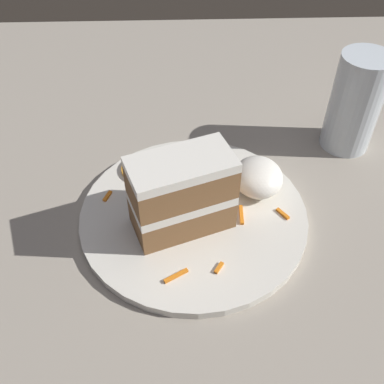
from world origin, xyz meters
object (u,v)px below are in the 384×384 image
(drinking_glass, at_px, (353,109))
(plate, at_px, (192,215))
(cake_slice, at_px, (182,194))
(orange_garnish, at_px, (143,168))
(cream_dollop, at_px, (258,177))

(drinking_glass, bearing_deg, plate, 121.32)
(cake_slice, bearing_deg, orange_garnish, 7.97)
(cream_dollop, relative_size, drinking_glass, 0.50)
(orange_garnish, bearing_deg, plate, -141.45)
(drinking_glass, bearing_deg, orange_garnish, 101.62)
(plate, height_order, cream_dollop, cream_dollop)
(orange_garnish, bearing_deg, cake_slice, -152.16)
(plate, bearing_deg, cream_dollop, -65.35)
(plate, bearing_deg, drinking_glass, -58.68)
(cream_dollop, distance_m, orange_garnish, 0.14)
(cake_slice, relative_size, cream_dollop, 1.83)
(cake_slice, distance_m, cream_dollop, 0.11)
(orange_garnish, xyz_separation_m, drinking_glass, (0.06, -0.27, 0.04))
(plate, relative_size, orange_garnish, 4.74)
(cake_slice, distance_m, drinking_glass, 0.27)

